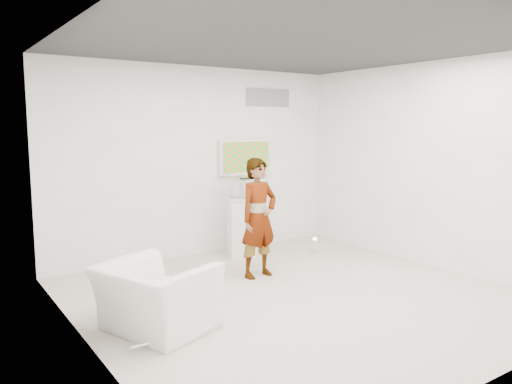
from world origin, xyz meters
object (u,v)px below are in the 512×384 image
person (259,218)px  tv (245,157)px  pedestal (242,226)px  armchair (156,297)px  floor_uplight (315,246)px

person → tv: bearing=56.6°
person → pedestal: 1.24m
armchair → pedestal: pedestal is taller
tv → person: (-0.77, -1.52, -0.73)m
tv → armchair: 3.83m
tv → armchair: (-2.68, -2.45, -1.20)m
pedestal → floor_uplight: bearing=-33.1°
tv → pedestal: (-0.34, -0.41, -1.08)m
pedestal → tv: bearing=50.9°
armchair → floor_uplight: bearing=-87.6°
tv → pedestal: size_ratio=1.06×
person → pedestal: size_ratio=1.75×
tv → floor_uplight: 1.88m
floor_uplight → armchair: bearing=-157.3°
floor_uplight → tv: bearing=121.7°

